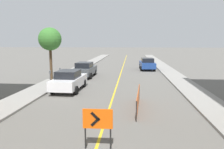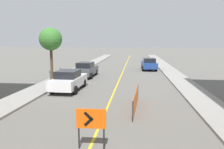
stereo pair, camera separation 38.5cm
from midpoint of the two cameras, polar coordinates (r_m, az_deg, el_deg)
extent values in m
cube|color=gold|center=(25.32, 2.98, 0.07)|extent=(0.12, 70.41, 0.01)
cube|color=gray|center=(26.30, -9.94, 0.42)|extent=(2.09, 70.41, 0.14)
cube|color=gray|center=(25.67, 16.23, 0.00)|extent=(2.09, 70.41, 0.14)
cube|color=#EF560C|center=(7.74, -4.04, -11.44)|extent=(1.05, 0.08, 0.70)
cube|color=black|center=(7.68, -4.70, -10.83)|extent=(0.33, 0.02, 0.33)
cube|color=black|center=(7.75, -4.68, -12.19)|extent=(0.33, 0.02, 0.33)
cylinder|color=black|center=(8.10, -7.22, -16.13)|extent=(0.06, 0.06, 0.77)
cylinder|color=black|center=(7.96, -0.68, -16.55)|extent=(0.06, 0.06, 0.77)
cube|color=#EF560C|center=(12.40, 7.10, -6.69)|extent=(0.31, 4.07, 1.01)
cylinder|color=#262626|center=(10.45, 6.49, -9.62)|extent=(0.05, 0.05, 1.01)
cylinder|color=#262626|center=(14.38, 7.54, -4.56)|extent=(0.05, 0.05, 1.01)
cube|color=silver|center=(17.23, -10.54, -1.84)|extent=(1.95, 4.36, 0.72)
cube|color=black|center=(16.93, -10.81, 0.14)|extent=(1.60, 1.99, 0.55)
cylinder|color=black|center=(18.80, -11.85, -2.12)|extent=(0.24, 0.65, 0.64)
cylinder|color=black|center=(18.35, -6.76, -2.26)|extent=(0.24, 0.65, 0.64)
cylinder|color=black|center=(16.34, -14.73, -3.84)|extent=(0.24, 0.65, 0.64)
cylinder|color=black|center=(15.82, -8.92, -4.07)|extent=(0.24, 0.65, 0.64)
cube|color=#474C51|center=(23.53, -6.37, 1.04)|extent=(2.00, 4.38, 0.72)
cube|color=black|center=(23.25, -6.51, 2.52)|extent=(1.62, 2.00, 0.55)
cylinder|color=black|center=(25.06, -7.61, 0.65)|extent=(0.25, 0.65, 0.64)
cylinder|color=black|center=(24.71, -3.75, 0.59)|extent=(0.25, 0.65, 0.64)
cylinder|color=black|center=(22.51, -9.22, -0.29)|extent=(0.25, 0.65, 0.64)
cylinder|color=black|center=(22.12, -4.94, -0.37)|extent=(0.25, 0.65, 0.64)
cube|color=navy|center=(29.65, 10.00, 2.52)|extent=(1.99, 4.38, 0.72)
cube|color=black|center=(29.37, 10.06, 3.71)|extent=(1.61, 2.00, 0.55)
cylinder|color=black|center=(30.96, 8.25, 2.15)|extent=(0.25, 0.65, 0.64)
cylinder|color=black|center=(31.07, 11.40, 2.09)|extent=(0.25, 0.65, 0.64)
cylinder|color=black|center=(28.32, 8.43, 1.54)|extent=(0.25, 0.65, 0.64)
cylinder|color=black|center=(28.44, 11.88, 1.48)|extent=(0.25, 0.65, 0.64)
cylinder|color=#4C4C51|center=(18.12, -15.22, -1.45)|extent=(0.05, 0.05, 1.11)
cube|color=#565B60|center=(18.02, -15.30, 0.63)|extent=(0.12, 0.10, 0.22)
sphere|color=#565B60|center=(18.01, -15.31, 0.97)|extent=(0.11, 0.11, 0.11)
cylinder|color=#4C4C51|center=(20.37, -12.74, -0.38)|extent=(0.05, 0.05, 1.03)
cube|color=#565B60|center=(20.29, -12.80, 1.37)|extent=(0.12, 0.10, 0.22)
sphere|color=#565B60|center=(20.27, -12.81, 1.68)|extent=(0.11, 0.11, 0.11)
cylinder|color=#4C3823|center=(20.50, -14.96, 2.49)|extent=(0.24, 0.24, 3.08)
sphere|color=#38752D|center=(20.39, -15.22, 8.93)|extent=(2.03, 2.03, 2.03)
camera|label=1|loc=(0.19, -89.40, 0.09)|focal=35.00mm
camera|label=2|loc=(0.19, 90.60, -0.09)|focal=35.00mm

